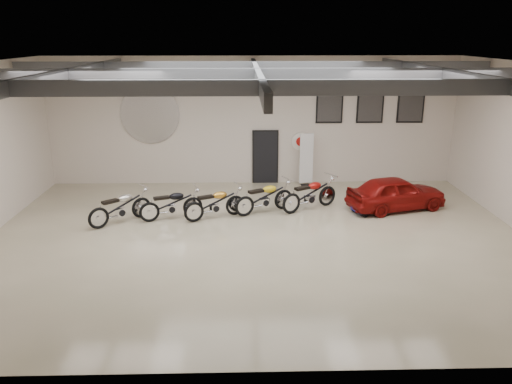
{
  "coord_description": "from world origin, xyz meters",
  "views": [
    {
      "loc": [
        -0.39,
        -13.52,
        5.75
      ],
      "look_at": [
        0.0,
        1.2,
        1.1
      ],
      "focal_mm": 35.0,
      "sensor_mm": 36.0,
      "label": 1
    }
  ],
  "objects_px": {
    "banner_stand": "(306,161)",
    "motorcycle_red": "(310,194)",
    "motorcycle_black": "(171,204)",
    "motorcycle_silver": "(120,207)",
    "motorcycle_gold": "(215,203)",
    "vintage_car": "(396,193)",
    "motorcycle_yellow": "(264,197)",
    "go_kart": "(374,204)"
  },
  "relations": [
    {
      "from": "banner_stand",
      "to": "motorcycle_yellow",
      "type": "bearing_deg",
      "value": -134.23
    },
    {
      "from": "motorcycle_black",
      "to": "motorcycle_red",
      "type": "xyz_separation_m",
      "value": [
        4.62,
        0.8,
        0.05
      ]
    },
    {
      "from": "motorcycle_gold",
      "to": "vintage_car",
      "type": "height_order",
      "value": "vintage_car"
    },
    {
      "from": "motorcycle_black",
      "to": "vintage_car",
      "type": "distance_m",
      "value": 7.62
    },
    {
      "from": "motorcycle_silver",
      "to": "motorcycle_red",
      "type": "distance_m",
      "value": 6.29
    },
    {
      "from": "motorcycle_black",
      "to": "motorcycle_gold",
      "type": "distance_m",
      "value": 1.41
    },
    {
      "from": "motorcycle_gold",
      "to": "go_kart",
      "type": "bearing_deg",
      "value": -21.07
    },
    {
      "from": "motorcycle_yellow",
      "to": "go_kart",
      "type": "bearing_deg",
      "value": -28.24
    },
    {
      "from": "motorcycle_red",
      "to": "go_kart",
      "type": "bearing_deg",
      "value": -39.14
    },
    {
      "from": "go_kart",
      "to": "vintage_car",
      "type": "bearing_deg",
      "value": -2.03
    },
    {
      "from": "motorcycle_yellow",
      "to": "go_kart",
      "type": "relative_size",
      "value": 1.42
    },
    {
      "from": "go_kart",
      "to": "banner_stand",
      "type": "bearing_deg",
      "value": 99.47
    },
    {
      "from": "motorcycle_gold",
      "to": "motorcycle_silver",
      "type": "bearing_deg",
      "value": 160.62
    },
    {
      "from": "motorcycle_red",
      "to": "motorcycle_yellow",
      "type": "bearing_deg",
      "value": 158.74
    },
    {
      "from": "motorcycle_black",
      "to": "go_kart",
      "type": "bearing_deg",
      "value": -16.09
    },
    {
      "from": "banner_stand",
      "to": "vintage_car",
      "type": "xyz_separation_m",
      "value": [
        2.75,
        -2.89,
        -0.43
      ]
    },
    {
      "from": "go_kart",
      "to": "vintage_car",
      "type": "relative_size",
      "value": 0.44
    },
    {
      "from": "banner_stand",
      "to": "motorcycle_red",
      "type": "xyz_separation_m",
      "value": [
        -0.22,
        -2.87,
        -0.44
      ]
    },
    {
      "from": "banner_stand",
      "to": "motorcycle_red",
      "type": "bearing_deg",
      "value": -108.93
    },
    {
      "from": "vintage_car",
      "to": "motorcycle_gold",
      "type": "bearing_deg",
      "value": 80.93
    },
    {
      "from": "motorcycle_silver",
      "to": "motorcycle_black",
      "type": "height_order",
      "value": "motorcycle_silver"
    },
    {
      "from": "motorcycle_black",
      "to": "motorcycle_yellow",
      "type": "relative_size",
      "value": 0.95
    },
    {
      "from": "motorcycle_black",
      "to": "motorcycle_red",
      "type": "height_order",
      "value": "motorcycle_red"
    },
    {
      "from": "motorcycle_silver",
      "to": "vintage_car",
      "type": "distance_m",
      "value": 9.22
    },
    {
      "from": "banner_stand",
      "to": "motorcycle_gold",
      "type": "xyz_separation_m",
      "value": [
        -3.42,
        -3.64,
        -0.47
      ]
    },
    {
      "from": "motorcycle_gold",
      "to": "vintage_car",
      "type": "relative_size",
      "value": 0.61
    },
    {
      "from": "motorcycle_black",
      "to": "vintage_car",
      "type": "bearing_deg",
      "value": -14.33
    },
    {
      "from": "motorcycle_red",
      "to": "vintage_car",
      "type": "xyz_separation_m",
      "value": [
        2.97,
        -0.02,
        0.01
      ]
    },
    {
      "from": "banner_stand",
      "to": "motorcycle_gold",
      "type": "height_order",
      "value": "banner_stand"
    },
    {
      "from": "banner_stand",
      "to": "motorcycle_yellow",
      "type": "height_order",
      "value": "banner_stand"
    },
    {
      "from": "motorcycle_black",
      "to": "motorcycle_red",
      "type": "bearing_deg",
      "value": -10.37
    },
    {
      "from": "motorcycle_gold",
      "to": "banner_stand",
      "type": "bearing_deg",
      "value": 20.84
    },
    {
      "from": "banner_stand",
      "to": "vintage_car",
      "type": "distance_m",
      "value": 4.01
    },
    {
      "from": "motorcycle_black",
      "to": "motorcycle_silver",
      "type": "bearing_deg",
      "value": 171.08
    },
    {
      "from": "motorcycle_silver",
      "to": "go_kart",
      "type": "height_order",
      "value": "motorcycle_silver"
    },
    {
      "from": "vintage_car",
      "to": "motorcycle_black",
      "type": "bearing_deg",
      "value": 79.87
    },
    {
      "from": "motorcycle_silver",
      "to": "motorcycle_yellow",
      "type": "distance_m",
      "value": 4.7
    },
    {
      "from": "banner_stand",
      "to": "motorcycle_gold",
      "type": "distance_m",
      "value": 5.02
    },
    {
      "from": "motorcycle_red",
      "to": "motorcycle_gold",
      "type": "bearing_deg",
      "value": 162.77
    },
    {
      "from": "motorcycle_yellow",
      "to": "motorcycle_gold",
      "type": "bearing_deg",
      "value": 169.83
    },
    {
      "from": "banner_stand",
      "to": "motorcycle_silver",
      "type": "bearing_deg",
      "value": -162.71
    },
    {
      "from": "motorcycle_gold",
      "to": "motorcycle_yellow",
      "type": "height_order",
      "value": "motorcycle_yellow"
    }
  ]
}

